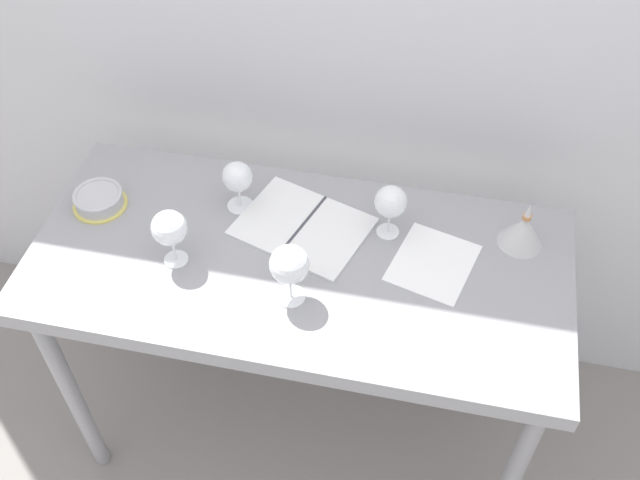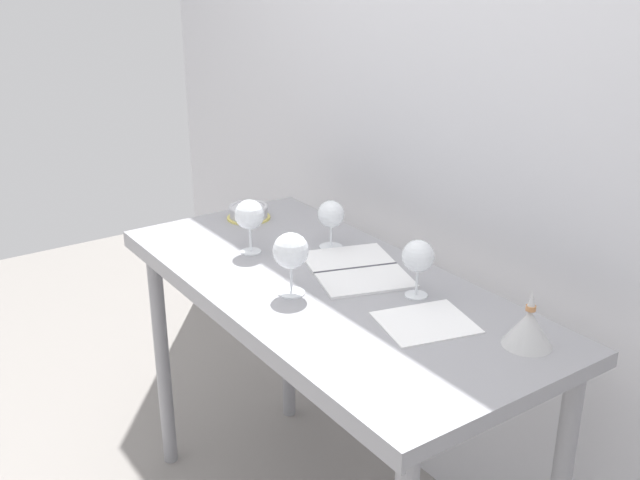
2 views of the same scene
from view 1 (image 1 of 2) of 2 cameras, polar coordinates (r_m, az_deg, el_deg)
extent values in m
plane|color=gray|center=(2.64, -1.22, -14.21)|extent=(6.00, 6.00, 0.00)
cube|color=silver|center=(2.01, 1.40, 16.77)|extent=(3.80, 0.04, 2.60)
cube|color=gray|center=(1.91, -1.64, -1.73)|extent=(1.40, 0.64, 0.04)
cube|color=gray|center=(1.73, -4.11, -9.90)|extent=(1.40, 0.01, 0.05)
cylinder|color=gray|center=(2.33, -18.77, -11.16)|extent=(0.05, 0.05, 0.86)
cylinder|color=gray|center=(2.15, 14.63, -17.51)|extent=(0.05, 0.05, 0.86)
cylinder|color=gray|center=(2.58, -14.06, -1.64)|extent=(0.05, 0.05, 0.86)
cylinder|color=gray|center=(2.42, 15.05, -6.40)|extent=(0.05, 0.05, 0.86)
cylinder|color=white|center=(1.96, 5.29, 0.64)|extent=(0.06, 0.06, 0.00)
cylinder|color=white|center=(1.93, 5.37, 1.43)|extent=(0.01, 0.01, 0.07)
sphere|color=white|center=(1.88, 5.53, 2.99)|extent=(0.09, 0.09, 0.09)
cylinder|color=maroon|center=(1.89, 5.49, 2.67)|extent=(0.06, 0.06, 0.02)
cylinder|color=white|center=(1.81, -2.28, -4.40)|extent=(0.07, 0.07, 0.00)
cylinder|color=white|center=(1.78, -2.32, -3.58)|extent=(0.01, 0.01, 0.08)
sphere|color=white|center=(1.72, -2.40, -1.91)|extent=(0.10, 0.10, 0.10)
cylinder|color=maroon|center=(1.73, -2.38, -2.27)|extent=(0.07, 0.07, 0.03)
cylinder|color=white|center=(1.92, -11.12, -1.49)|extent=(0.06, 0.06, 0.00)
cylinder|color=white|center=(1.89, -11.29, -0.68)|extent=(0.01, 0.01, 0.08)
sphere|color=white|center=(1.84, -11.65, 0.94)|extent=(0.09, 0.09, 0.09)
cylinder|color=maroon|center=(1.85, -11.57, 0.60)|extent=(0.06, 0.06, 0.02)
cylinder|color=white|center=(2.03, -6.20, 2.69)|extent=(0.07, 0.07, 0.00)
cylinder|color=white|center=(2.01, -6.29, 3.43)|extent=(0.01, 0.01, 0.07)
sphere|color=white|center=(1.96, -6.46, 4.91)|extent=(0.08, 0.08, 0.08)
cylinder|color=#5A1819|center=(1.97, -6.42, 4.60)|extent=(0.06, 0.06, 0.02)
cube|color=white|center=(2.00, -3.41, 1.94)|extent=(0.24, 0.29, 0.01)
cube|color=white|center=(1.94, 0.74, 0.17)|extent=(0.24, 0.29, 0.01)
cube|color=#3F3F47|center=(1.96, -1.37, 1.07)|extent=(0.09, 0.24, 0.01)
cube|color=white|center=(1.90, 8.77, -1.77)|extent=(0.24, 0.26, 0.00)
cylinder|color=#DBCC66|center=(2.11, -16.70, 2.66)|extent=(0.15, 0.15, 0.01)
cylinder|color=#B7B7BC|center=(2.10, -16.82, 3.06)|extent=(0.13, 0.13, 0.04)
torus|color=#B7B7BC|center=(2.09, -16.93, 3.40)|extent=(0.14, 0.14, 0.01)
cone|color=#BCBCBC|center=(1.97, 15.49, 0.72)|extent=(0.12, 0.12, 0.09)
cylinder|color=#C17F4C|center=(1.93, 15.79, 1.74)|extent=(0.02, 0.02, 0.01)
cone|color=#BCBCBC|center=(1.92, 15.94, 2.24)|extent=(0.02, 0.02, 0.04)
camera|label=2|loc=(1.36, 74.77, -21.33)|focal=41.53mm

